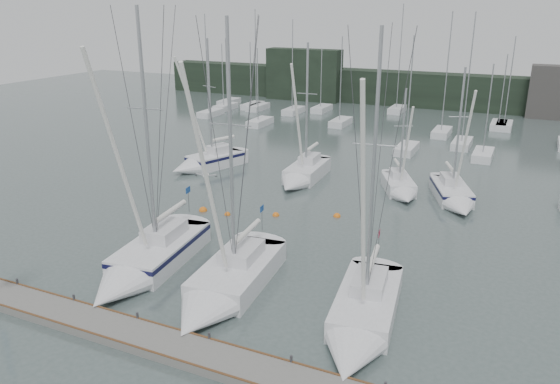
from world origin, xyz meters
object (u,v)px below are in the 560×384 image
(sailboat_mid_d, at_px, (455,197))
(sailboat_near_left, at_px, (144,264))
(sailboat_near_right, at_px, (360,324))
(buoy_a, at_px, (227,215))
(sailboat_mid_a, at_px, (204,162))
(sailboat_mid_b, at_px, (301,176))
(buoy_b, at_px, (337,217))
(sailboat_near_center, at_px, (221,290))
(buoy_d, at_px, (276,216))
(sailboat_mid_c, at_px, (401,189))
(buoy_c, at_px, (203,211))

(sailboat_mid_d, bearing_deg, sailboat_near_left, -146.91)
(sailboat_near_right, height_order, sailboat_mid_d, sailboat_near_right)
(buoy_a, bearing_deg, sailboat_mid_d, 32.47)
(sailboat_near_left, height_order, sailboat_mid_a, sailboat_near_left)
(sailboat_mid_b, height_order, buoy_b, sailboat_mid_b)
(sailboat_near_left, distance_m, buoy_a, 10.13)
(sailboat_near_center, relative_size, sailboat_near_right, 1.03)
(sailboat_near_left, xyz_separation_m, buoy_d, (2.88, 11.44, -0.64))
(sailboat_mid_c, distance_m, sailboat_mid_d, 4.22)
(sailboat_near_left, height_order, sailboat_near_right, sailboat_near_left)
(sailboat_near_left, relative_size, sailboat_near_center, 1.03)
(sailboat_mid_a, bearing_deg, sailboat_mid_b, 21.01)
(sailboat_mid_a, relative_size, buoy_a, 28.05)
(sailboat_mid_a, relative_size, buoy_c, 20.61)
(sailboat_mid_d, bearing_deg, buoy_c, -171.28)
(sailboat_near_center, bearing_deg, buoy_c, 121.45)
(buoy_b, bearing_deg, sailboat_mid_c, 64.72)
(sailboat_near_left, bearing_deg, sailboat_mid_a, 106.56)
(sailboat_mid_d, bearing_deg, buoy_a, -168.13)
(sailboat_mid_d, height_order, buoy_c, sailboat_mid_d)
(sailboat_mid_a, bearing_deg, sailboat_near_center, -34.90)
(sailboat_near_left, relative_size, buoy_d, 30.48)
(buoy_a, relative_size, buoy_d, 0.88)
(sailboat_near_left, height_order, buoy_d, sailboat_near_left)
(sailboat_mid_c, relative_size, buoy_d, 17.82)
(sailboat_near_right, xyz_separation_m, sailboat_mid_a, (-21.16, 20.03, 0.10))
(sailboat_near_right, bearing_deg, sailboat_near_center, 172.99)
(sailboat_near_center, height_order, buoy_a, sailboat_near_center)
(sailboat_near_center, bearing_deg, sailboat_near_left, 168.30)
(sailboat_near_right, distance_m, sailboat_mid_a, 29.13)
(sailboat_near_right, distance_m, sailboat_mid_c, 20.49)
(buoy_c, bearing_deg, sailboat_mid_b, 67.18)
(sailboat_mid_a, xyz_separation_m, buoy_c, (5.80, -9.40, -0.63))
(sailboat_near_center, xyz_separation_m, buoy_a, (-5.87, 10.73, -0.56))
(buoy_a, bearing_deg, buoy_b, 22.28)
(sailboat_near_right, relative_size, sailboat_mid_b, 1.18)
(sailboat_near_center, xyz_separation_m, sailboat_mid_d, (8.85, 20.10, -0.01))
(sailboat_near_left, distance_m, buoy_c, 10.37)
(buoy_d, bearing_deg, sailboat_near_left, -104.12)
(buoy_b, height_order, buoy_d, buoy_b)
(buoy_c, bearing_deg, buoy_d, 14.62)
(sailboat_mid_d, xyz_separation_m, buoy_c, (-16.78, -9.42, -0.55))
(sailboat_near_center, xyz_separation_m, buoy_d, (-2.58, 12.07, -0.56))
(sailboat_mid_c, bearing_deg, sailboat_mid_a, 156.07)
(sailboat_mid_a, bearing_deg, sailboat_near_left, -46.23)
(sailboat_mid_d, relative_size, buoy_c, 18.04)
(buoy_c, bearing_deg, sailboat_mid_d, 29.31)
(sailboat_mid_a, relative_size, buoy_b, 23.82)
(buoy_d, bearing_deg, sailboat_mid_d, 35.07)
(sailboat_near_center, distance_m, buoy_a, 12.24)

